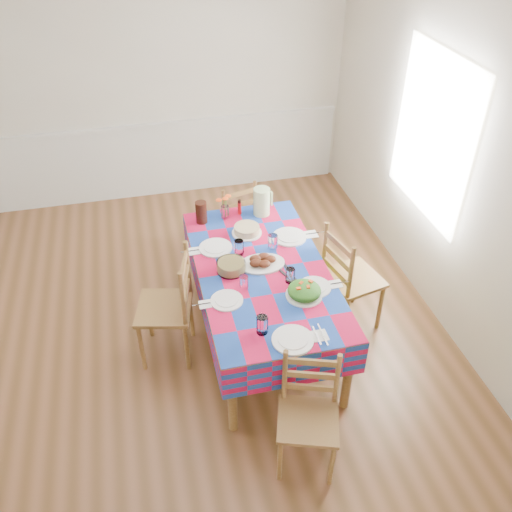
# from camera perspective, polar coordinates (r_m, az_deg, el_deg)

# --- Properties ---
(room) EXTENTS (4.58, 5.08, 2.78)m
(room) POSITION_cam_1_polar(r_m,az_deg,el_deg) (4.06, -8.76, 5.72)
(room) COLOR brown
(room) RESTS_ON ground
(wainscot) EXTENTS (4.41, 0.06, 0.92)m
(wainscot) POSITION_cam_1_polar(r_m,az_deg,el_deg) (6.66, -10.51, 10.14)
(wainscot) COLOR silver
(wainscot) RESTS_ON room
(window_right) EXTENTS (0.00, 1.40, 1.40)m
(window_right) POSITION_cam_1_polar(r_m,az_deg,el_deg) (4.90, 18.03, 11.96)
(window_right) COLOR white
(window_right) RESTS_ON room
(dining_table) EXTENTS (1.03, 1.92, 0.75)m
(dining_table) POSITION_cam_1_polar(r_m,az_deg,el_deg) (4.38, 0.65, -2.18)
(dining_table) COLOR brown
(dining_table) RESTS_ON room
(setting_near_head) EXTENTS (0.47, 0.32, 0.14)m
(setting_near_head) POSITION_cam_1_polar(r_m,az_deg,el_deg) (3.74, 2.82, -8.21)
(setting_near_head) COLOR white
(setting_near_head) RESTS_ON dining_table
(setting_left_near) EXTENTS (0.45, 0.27, 0.12)m
(setting_left_near) POSITION_cam_1_polar(r_m,az_deg,el_deg) (4.06, -2.52, -4.01)
(setting_left_near) COLOR white
(setting_left_near) RESTS_ON dining_table
(setting_left_far) EXTENTS (0.51, 0.30, 0.13)m
(setting_left_far) POSITION_cam_1_polar(r_m,az_deg,el_deg) (4.51, -3.48, 0.88)
(setting_left_far) COLOR white
(setting_left_far) RESTS_ON dining_table
(setting_right_near) EXTENTS (0.48, 0.28, 0.12)m
(setting_right_near) POSITION_cam_1_polar(r_m,az_deg,el_deg) (4.17, 5.33, -2.80)
(setting_right_near) COLOR white
(setting_right_near) RESTS_ON dining_table
(setting_right_far) EXTENTS (0.55, 0.32, 0.14)m
(setting_right_far) POSITION_cam_1_polar(r_m,az_deg,el_deg) (4.61, 3.00, 1.83)
(setting_right_far) COLOR white
(setting_right_far) RESTS_ON dining_table
(meat_platter) EXTENTS (0.37, 0.27, 0.07)m
(meat_platter) POSITION_cam_1_polar(r_m,az_deg,el_deg) (4.35, 0.63, -0.62)
(meat_platter) COLOR white
(meat_platter) RESTS_ON dining_table
(salad_platter) EXTENTS (0.28, 0.28, 0.12)m
(salad_platter) POSITION_cam_1_polar(r_m,az_deg,el_deg) (4.06, 5.10, -3.70)
(salad_platter) COLOR white
(salad_platter) RESTS_ON dining_table
(pasta_bowl) EXTENTS (0.23, 0.23, 0.08)m
(pasta_bowl) POSITION_cam_1_polar(r_m,az_deg,el_deg) (4.29, -2.64, -1.10)
(pasta_bowl) COLOR white
(pasta_bowl) RESTS_ON dining_table
(cake) EXTENTS (0.26, 0.26, 0.07)m
(cake) POSITION_cam_1_polar(r_m,az_deg,el_deg) (4.71, -0.98, 2.74)
(cake) COLOR white
(cake) RESTS_ON dining_table
(serving_utensils) EXTENTS (0.15, 0.33, 0.01)m
(serving_utensils) POSITION_cam_1_polar(r_m,az_deg,el_deg) (4.30, 3.14, -1.65)
(serving_utensils) COLOR black
(serving_utensils) RESTS_ON dining_table
(flower_vase) EXTENTS (0.15, 0.12, 0.23)m
(flower_vase) POSITION_cam_1_polar(r_m,az_deg,el_deg) (4.89, -3.30, 5.00)
(flower_vase) COLOR white
(flower_vase) RESTS_ON dining_table
(hot_sauce) EXTENTS (0.04, 0.04, 0.15)m
(hot_sauce) POSITION_cam_1_polar(r_m,az_deg,el_deg) (4.95, -1.75, 5.19)
(hot_sauce) COLOR red
(hot_sauce) RESTS_ON dining_table
(green_pitcher) EXTENTS (0.15, 0.15, 0.26)m
(green_pitcher) POSITION_cam_1_polar(r_m,az_deg,el_deg) (4.92, 0.59, 5.75)
(green_pitcher) COLOR #CFF2AA
(green_pitcher) RESTS_ON dining_table
(tea_pitcher) EXTENTS (0.10, 0.10, 0.20)m
(tea_pitcher) POSITION_cam_1_polar(r_m,az_deg,el_deg) (4.85, -5.78, 4.60)
(tea_pitcher) COLOR black
(tea_pitcher) RESTS_ON dining_table
(name_card) EXTENTS (0.07, 0.02, 0.02)m
(name_card) POSITION_cam_1_polar(r_m,az_deg,el_deg) (3.66, 4.64, -10.15)
(name_card) COLOR white
(name_card) RESTS_ON dining_table
(chair_near) EXTENTS (0.50, 0.49, 0.90)m
(chair_near) POSITION_cam_1_polar(r_m,az_deg,el_deg) (3.74, 5.53, -16.34)
(chair_near) COLOR brown
(chair_near) RESTS_ON room
(chair_far) EXTENTS (0.49, 0.47, 0.89)m
(chair_far) POSITION_cam_1_polar(r_m,az_deg,el_deg) (5.47, -2.33, 3.84)
(chair_far) COLOR brown
(chair_far) RESTS_ON room
(chair_left) EXTENTS (0.52, 0.53, 1.01)m
(chair_left) POSITION_cam_1_polar(r_m,az_deg,el_deg) (4.40, -9.05, -5.39)
(chair_left) COLOR brown
(chair_left) RESTS_ON room
(chair_right) EXTENTS (0.51, 0.53, 1.01)m
(chair_right) POSITION_cam_1_polar(r_m,az_deg,el_deg) (4.68, 9.76, -2.45)
(chair_right) COLOR brown
(chair_right) RESTS_ON room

